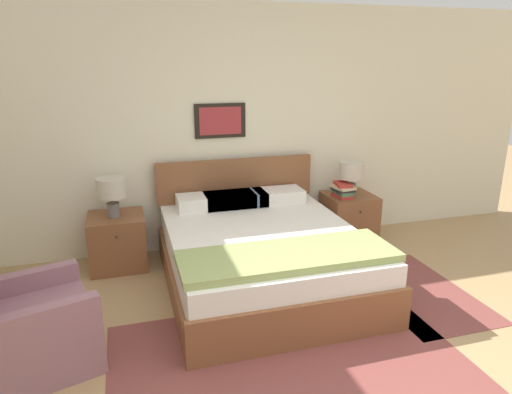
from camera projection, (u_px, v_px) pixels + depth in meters
name	position (u px, v px, depth m)	size (l,w,h in m)	color
wall_back	(231.00, 129.00, 4.94)	(7.51, 0.09, 2.60)	beige
area_rug_main	(299.00, 379.00, 3.01)	(2.45, 1.97, 0.01)	brown
area_rug_bedside	(416.00, 291.00, 4.16)	(0.85, 1.42, 0.01)	brown
bed	(262.00, 254.00, 4.22)	(1.73, 2.09, 1.00)	brown
armchair	(31.00, 329.00, 3.06)	(0.88, 0.87, 0.83)	#8E606B
nightstand_near_window	(118.00, 241.00, 4.59)	(0.54, 0.54, 0.54)	brown
nightstand_by_door	(348.00, 217.00, 5.28)	(0.54, 0.54, 0.54)	brown
table_lamp_near_window	(111.00, 190.00, 4.41)	(0.28, 0.28, 0.39)	slate
table_lamp_by_door	(351.00, 173.00, 5.10)	(0.28, 0.28, 0.39)	slate
book_thick_bottom	(342.00, 196.00, 5.12)	(0.18, 0.25, 0.04)	#B7332D
book_hardcover_middle	(342.00, 192.00, 5.11)	(0.16, 0.24, 0.04)	#4C7551
book_novel_upper	(343.00, 189.00, 5.10)	(0.20, 0.24, 0.02)	#232328
book_slim_near_top	(343.00, 187.00, 5.09)	(0.23, 0.29, 0.03)	beige
book_paperback_top	(343.00, 184.00, 5.08)	(0.19, 0.26, 0.03)	#B7332D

